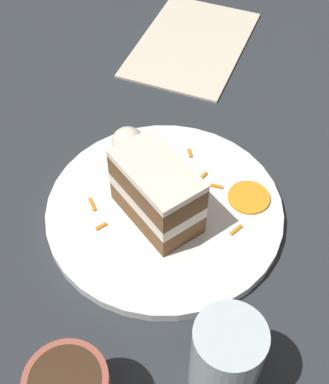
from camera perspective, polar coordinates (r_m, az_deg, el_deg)
ground_plane at (r=0.74m, az=4.20°, el=-3.42°), size 6.00×6.00×0.00m
dining_table at (r=0.72m, az=4.28°, el=-2.53°), size 0.97×1.19×0.04m
plate at (r=0.70m, az=-0.00°, el=-1.99°), size 0.31×0.31×0.01m
cake_slice at (r=0.65m, az=-0.83°, el=-0.00°), size 0.13×0.13×0.09m
cream_dollop at (r=0.74m, az=-3.89°, el=5.35°), size 0.05×0.04×0.04m
orange_garnish at (r=0.71m, az=8.98°, el=-0.58°), size 0.05×0.05×0.00m
carrot_shreds_scatter at (r=0.70m, az=0.30°, el=-0.09°), size 0.20×0.15×0.00m
drinking_glass at (r=0.56m, az=6.51°, el=-17.48°), size 0.07×0.07×0.11m
menu_card at (r=0.97m, az=2.93°, el=15.51°), size 0.24×0.30×0.00m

